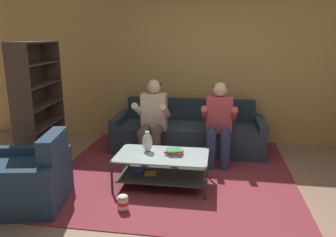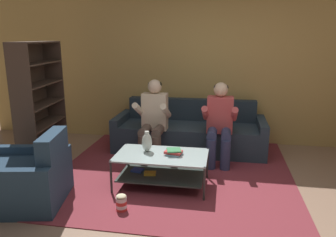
% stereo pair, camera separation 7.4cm
% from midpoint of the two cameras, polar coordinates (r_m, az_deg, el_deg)
% --- Properties ---
extents(ground, '(16.80, 16.80, 0.00)m').
position_cam_midpoint_polar(ground, '(3.81, 5.51, -14.84)').
color(ground, '#9C7A63').
extents(back_partition, '(8.40, 0.12, 2.90)m').
position_cam_midpoint_polar(back_partition, '(5.80, 7.82, 10.12)').
color(back_partition, tan).
rests_on(back_partition, ground).
extents(couch, '(2.43, 0.87, 0.80)m').
position_cam_midpoint_polar(couch, '(5.45, 4.13, -2.57)').
color(couch, '#2A3947').
rests_on(couch, ground).
extents(person_seated_left, '(0.50, 0.58, 1.21)m').
position_cam_midpoint_polar(person_seated_left, '(4.94, -2.13, 0.29)').
color(person_seated_left, brown).
rests_on(person_seated_left, ground).
extents(person_seated_right, '(0.50, 0.58, 1.19)m').
position_cam_midpoint_polar(person_seated_right, '(4.83, 9.42, -0.31)').
color(person_seated_right, navy).
rests_on(person_seated_right, ground).
extents(coffee_table, '(1.14, 0.66, 0.41)m').
position_cam_midpoint_polar(coffee_table, '(4.14, -0.70, -8.05)').
color(coffee_table, '#A9C2C3').
rests_on(coffee_table, ground).
extents(area_rug, '(3.18, 3.39, 0.01)m').
position_cam_midpoint_polar(area_rug, '(4.77, 1.87, -8.52)').
color(area_rug, maroon).
rests_on(area_rug, ground).
extents(vase, '(0.13, 0.13, 0.27)m').
position_cam_midpoint_polar(vase, '(4.16, -3.17, -4.10)').
color(vase, silver).
rests_on(vase, coffee_table).
extents(book_stack, '(0.23, 0.21, 0.07)m').
position_cam_midpoint_polar(book_stack, '(4.07, 1.54, -5.87)').
color(book_stack, '#789DAF').
rests_on(book_stack, coffee_table).
extents(bookshelf, '(0.41, 1.08, 1.77)m').
position_cam_midpoint_polar(bookshelf, '(5.07, -21.37, 0.58)').
color(bookshelf, '#44342B').
rests_on(bookshelf, ground).
extents(armchair, '(1.04, 1.00, 0.82)m').
position_cam_midpoint_polar(armchair, '(4.04, -23.08, -9.77)').
color(armchair, navy).
rests_on(armchair, ground).
extents(popcorn_tub, '(0.12, 0.12, 0.19)m').
position_cam_midpoint_polar(popcorn_tub, '(3.67, -7.53, -14.35)').
color(popcorn_tub, red).
rests_on(popcorn_tub, ground).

